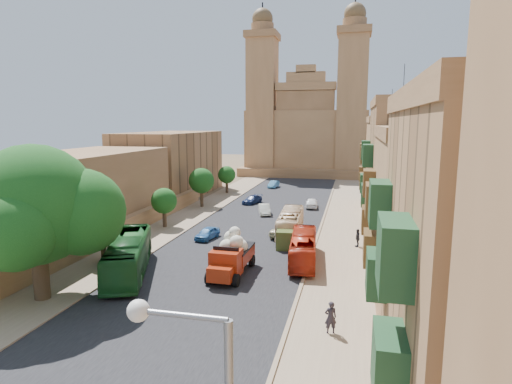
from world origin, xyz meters
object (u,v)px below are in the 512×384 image
at_px(street_tree_a, 102,221).
at_px(bus_red_east, 303,248).
at_px(ficus_tree, 37,209).
at_px(street_tree_d, 227,175).
at_px(car_blue_b, 274,184).
at_px(pedestrian_c, 358,238).
at_px(bus_green_north, 129,256).
at_px(red_truck, 231,255).
at_px(car_cream, 288,230).
at_px(bus_cream_east, 291,223).
at_px(car_white_a, 264,209).
at_px(car_dkblue, 252,200).
at_px(church, 308,131).
at_px(car_white_b, 312,203).
at_px(pedestrian_a, 331,317).
at_px(olive_pickup, 288,236).
at_px(street_tree_b, 164,201).
at_px(car_blue_a, 207,233).

height_order(street_tree_a, bus_red_east, street_tree_a).
height_order(ficus_tree, street_tree_d, ficus_tree).
bearing_deg(car_blue_b, pedestrian_c, -61.14).
height_order(street_tree_a, bus_green_north, street_tree_a).
relative_size(red_truck, car_blue_b, 1.70).
distance_m(car_cream, pedestrian_c, 7.24).
relative_size(street_tree_a, bus_cream_east, 0.55).
xyz_separation_m(car_white_a, car_dkblue, (-3.20, 6.67, -0.06)).
relative_size(car_blue_b, pedestrian_c, 2.09).
distance_m(red_truck, pedestrian_c, 13.58).
height_order(street_tree_d, car_blue_b, street_tree_d).
distance_m(ficus_tree, car_dkblue, 36.52).
xyz_separation_m(street_tree_d, bus_green_north, (3.77, -38.52, -1.49)).
bearing_deg(church, car_white_b, -83.00).
height_order(car_white_a, car_blue_b, car_white_a).
bearing_deg(street_tree_a, pedestrian_a, -23.73).
distance_m(car_dkblue, pedestrian_c, 23.82).
bearing_deg(olive_pickup, car_cream, 98.30).
distance_m(car_cream, car_dkblue, 18.35).
xyz_separation_m(bus_green_north, car_blue_b, (2.75, 45.69, -0.88)).
relative_size(car_white_a, pedestrian_c, 2.20).
bearing_deg(pedestrian_a, car_cream, -93.38).
bearing_deg(street_tree_b, church, 79.62).
height_order(church, street_tree_b, church).
xyz_separation_m(red_truck, car_blue_a, (-5.18, 9.17, -0.97)).
relative_size(street_tree_a, olive_pickup, 1.16).
bearing_deg(street_tree_a, pedestrian_c, 22.95).
distance_m(car_white_b, car_blue_b, 18.61).
bearing_deg(pedestrian_c, olive_pickup, -93.91).
bearing_deg(ficus_tree, red_truck, 33.26).
distance_m(street_tree_b, car_dkblue, 17.04).
xyz_separation_m(street_tree_d, olive_pickup, (14.47, -28.00, -2.11)).
height_order(ficus_tree, car_cream, ficus_tree).
bearing_deg(car_dkblue, olive_pickup, -49.48).
height_order(car_dkblue, pedestrian_c, pedestrian_c).
xyz_separation_m(street_tree_b, olive_pickup, (14.47, -4.00, -2.08)).
height_order(church, bus_green_north, church).
bearing_deg(pedestrian_a, car_white_b, -101.46).
bearing_deg(car_white_a, car_blue_b, 81.08).
relative_size(street_tree_d, car_dkblue, 1.15).
bearing_deg(olive_pickup, church, 94.36).
height_order(red_truck, car_white_b, red_truck).
xyz_separation_m(olive_pickup, car_cream, (-0.44, 3.02, -0.19)).
bearing_deg(street_tree_d, street_tree_b, -90.00).
relative_size(car_cream, car_dkblue, 1.22).
relative_size(street_tree_a, car_dkblue, 1.31).
xyz_separation_m(street_tree_a, street_tree_d, (0.00, 36.00, -0.41)).
height_order(olive_pickup, bus_cream_east, bus_cream_east).
bearing_deg(street_tree_b, car_white_a, 43.42).
bearing_deg(car_blue_a, car_cream, 28.83).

